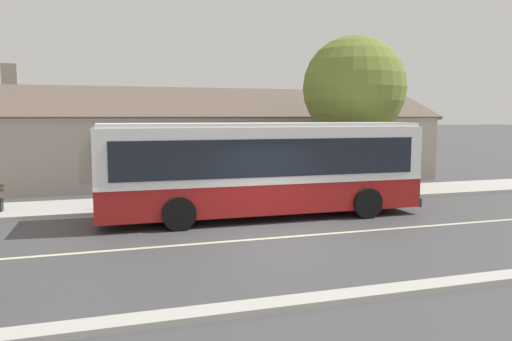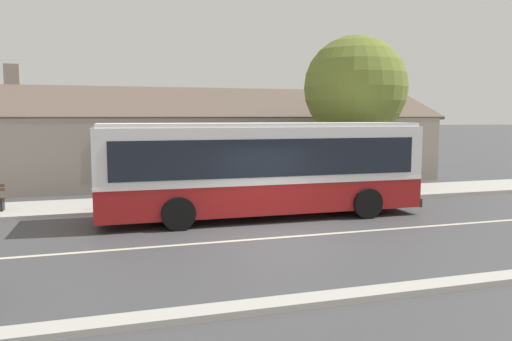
% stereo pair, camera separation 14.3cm
% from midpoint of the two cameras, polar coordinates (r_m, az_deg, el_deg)
% --- Properties ---
extents(ground_plane, '(300.00, 300.00, 0.00)m').
position_cam_midpoint_polar(ground_plane, '(13.88, 3.17, -7.65)').
color(ground_plane, '#424244').
extents(sidewalk_far, '(60.00, 3.00, 0.15)m').
position_cam_midpoint_polar(sidewalk_far, '(19.49, -2.94, -3.38)').
color(sidewalk_far, '#ADAAA3').
rests_on(sidewalk_far, ground).
extents(curb_near, '(60.00, 0.50, 0.12)m').
position_cam_midpoint_polar(curb_near, '(9.73, 13.16, -13.55)').
color(curb_near, '#ADAAA3').
rests_on(curb_near, ground).
extents(lane_divider_stripe, '(60.00, 0.16, 0.01)m').
position_cam_midpoint_polar(lane_divider_stripe, '(13.88, 3.17, -7.63)').
color(lane_divider_stripe, beige).
rests_on(lane_divider_stripe, ground).
extents(community_building, '(27.65, 8.63, 5.86)m').
position_cam_midpoint_polar(community_building, '(26.62, -9.83, 2.72)').
color(community_building, gray).
rests_on(community_building, ground).
extents(transit_bus, '(10.63, 2.87, 3.11)m').
position_cam_midpoint_polar(transit_bus, '(16.41, 0.85, 0.44)').
color(transit_bus, maroon).
rests_on(transit_bus, ground).
extents(bench_down_street, '(1.79, 0.51, 0.94)m').
position_cam_midpoint_polar(bench_down_street, '(18.17, -13.78, -2.66)').
color(bench_down_street, brown).
rests_on(bench_down_street, sidewalk_far).
extents(street_tree_primary, '(4.40, 4.40, 6.74)m').
position_cam_midpoint_polar(street_tree_primary, '(21.97, 11.23, 8.89)').
color(street_tree_primary, '#4C3828').
rests_on(street_tree_primary, ground).
extents(bus_stop_sign, '(0.36, 0.07, 2.40)m').
position_cam_midpoint_polar(bus_stop_sign, '(21.19, 16.31, 1.42)').
color(bus_stop_sign, gray).
rests_on(bus_stop_sign, sidewalk_far).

